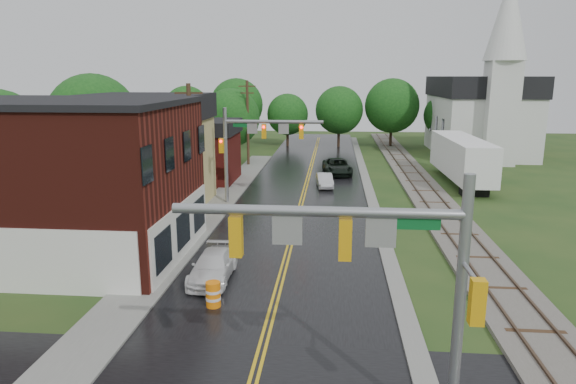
# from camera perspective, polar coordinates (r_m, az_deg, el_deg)

# --- Properties ---
(main_road) EXTENTS (10.00, 90.00, 0.02)m
(main_road) POSITION_cam_1_polar(r_m,az_deg,el_deg) (41.34, 1.70, -0.44)
(main_road) COLOR black
(main_road) RESTS_ON ground
(curb_right) EXTENTS (0.80, 70.00, 0.12)m
(curb_right) POSITION_cam_1_polar(r_m,az_deg,el_deg) (46.25, 8.77, 0.83)
(curb_right) COLOR gray
(curb_right) RESTS_ON ground
(sidewalk_left) EXTENTS (2.40, 50.00, 0.12)m
(sidewalk_left) POSITION_cam_1_polar(r_m,az_deg,el_deg) (37.42, -8.30, -1.99)
(sidewalk_left) COLOR gray
(sidewalk_left) RESTS_ON ground
(brick_building) EXTENTS (14.30, 10.30, 8.30)m
(brick_building) POSITION_cam_1_polar(r_m,az_deg,el_deg) (29.72, -25.00, 1.30)
(brick_building) COLOR #4E1710
(brick_building) RESTS_ON ground
(yellow_house) EXTENTS (8.00, 7.00, 6.40)m
(yellow_house) POSITION_cam_1_polar(r_m,az_deg,el_deg) (39.08, -14.99, 3.14)
(yellow_house) COLOR tan
(yellow_house) RESTS_ON ground
(darkred_building) EXTENTS (7.00, 6.00, 4.40)m
(darkred_building) POSITION_cam_1_polar(r_m,az_deg,el_deg) (47.40, -10.09, 3.78)
(darkred_building) COLOR #3F0F0C
(darkred_building) RESTS_ON ground
(church) EXTENTS (10.40, 18.40, 20.00)m
(church) POSITION_cam_1_polar(r_m,az_deg,el_deg) (66.39, 20.79, 8.83)
(church) COLOR silver
(church) RESTS_ON ground
(railroad) EXTENTS (3.20, 80.00, 0.30)m
(railroad) POSITION_cam_1_polar(r_m,az_deg,el_deg) (46.75, 14.41, 0.84)
(railroad) COLOR #59544C
(railroad) RESTS_ON ground
(traffic_signal_near) EXTENTS (7.34, 0.30, 7.20)m
(traffic_signal_near) POSITION_cam_1_polar(r_m,az_deg,el_deg) (13.01, 9.66, -7.54)
(traffic_signal_near) COLOR gray
(traffic_signal_near) RESTS_ON ground
(traffic_signal_far) EXTENTS (7.34, 0.43, 7.20)m
(traffic_signal_far) POSITION_cam_1_polar(r_m,az_deg,el_deg) (37.90, -3.80, 5.96)
(traffic_signal_far) COLOR gray
(traffic_signal_far) RESTS_ON ground
(utility_pole_b) EXTENTS (1.80, 0.28, 9.00)m
(utility_pole_b) POSITION_cam_1_polar(r_m,az_deg,el_deg) (33.79, -10.72, 4.51)
(utility_pole_b) COLOR #382616
(utility_pole_b) RESTS_ON ground
(utility_pole_c) EXTENTS (1.80, 0.28, 9.00)m
(utility_pole_c) POSITION_cam_1_polar(r_m,az_deg,el_deg) (55.15, -4.50, 7.81)
(utility_pole_c) COLOR #382616
(utility_pole_c) RESTS_ON ground
(tree_left_b) EXTENTS (7.60, 7.60, 9.69)m
(tree_left_b) POSITION_cam_1_polar(r_m,az_deg,el_deg) (46.84, -20.65, 7.39)
(tree_left_b) COLOR black
(tree_left_b) RESTS_ON ground
(tree_left_c) EXTENTS (6.00, 6.00, 7.65)m
(tree_left_c) POSITION_cam_1_polar(r_m,az_deg,el_deg) (52.87, -12.86, 7.10)
(tree_left_c) COLOR black
(tree_left_c) RESTS_ON ground
(tree_left_e) EXTENTS (6.40, 6.40, 8.16)m
(tree_left_e) POSITION_cam_1_polar(r_m,az_deg,el_deg) (57.37, -6.22, 8.06)
(tree_left_e) COLOR black
(tree_left_e) RESTS_ON ground
(suv_dark) EXTENTS (3.14, 5.75, 1.53)m
(suv_dark) POSITION_cam_1_polar(r_m,az_deg,el_deg) (50.47, 5.49, 2.80)
(suv_dark) COLOR black
(suv_dark) RESTS_ON ground
(sedan_silver) EXTENTS (1.68, 3.76, 1.20)m
(sedan_silver) POSITION_cam_1_polar(r_m,az_deg,el_deg) (44.52, 4.10, 1.27)
(sedan_silver) COLOR silver
(sedan_silver) RESTS_ON ground
(pickup_white) EXTENTS (1.81, 4.42, 1.28)m
(pickup_white) POSITION_cam_1_polar(r_m,az_deg,el_deg) (24.77, -8.34, -8.20)
(pickup_white) COLOR white
(pickup_white) RESTS_ON ground
(semi_trailer) EXTENTS (3.04, 13.15, 4.08)m
(semi_trailer) POSITION_cam_1_polar(r_m,az_deg,el_deg) (48.34, 18.73, 3.72)
(semi_trailer) COLOR black
(semi_trailer) RESTS_ON ground
(construction_barrel) EXTENTS (0.75, 0.75, 1.10)m
(construction_barrel) POSITION_cam_1_polar(r_m,az_deg,el_deg) (22.02, -8.31, -11.20)
(construction_barrel) COLOR orange
(construction_barrel) RESTS_ON ground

